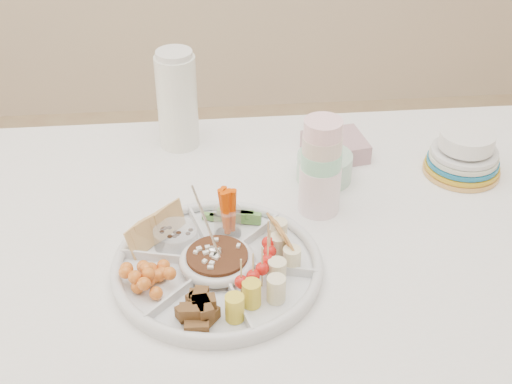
{
  "coord_description": "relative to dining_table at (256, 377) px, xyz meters",
  "views": [
    {
      "loc": [
        -0.1,
        -1.07,
        1.63
      ],
      "look_at": [
        0.0,
        0.02,
        0.87
      ],
      "focal_mm": 50.0,
      "sensor_mm": 36.0,
      "label": 1
    }
  ],
  "objects": [
    {
      "name": "cherries",
      "position": [
        -0.2,
        -0.11,
        0.42
      ],
      "size": [
        0.13,
        0.13,
        0.04
      ],
      "primitive_type": null,
      "rotation": [
        0.0,
        0.0,
        -0.25
      ],
      "color": "#ED9D40",
      "rests_on": "party_tray"
    },
    {
      "name": "party_tray",
      "position": [
        -0.08,
        -0.08,
        0.4
      ],
      "size": [
        0.46,
        0.46,
        0.04
      ],
      "primitive_type": "cylinder",
      "rotation": [
        0.0,
        0.0,
        -0.25
      ],
      "color": "silver",
      "rests_on": "dining_table"
    },
    {
      "name": "banana_tomato",
      "position": [
        0.02,
        -0.17,
        0.44
      ],
      "size": [
        0.13,
        0.13,
        0.09
      ],
      "primitive_type": null,
      "rotation": [
        0.0,
        0.0,
        -0.25
      ],
      "color": "#D8C682",
      "rests_on": "party_tray"
    },
    {
      "name": "napkin_stack",
      "position": [
        0.21,
        0.31,
        0.4
      ],
      "size": [
        0.15,
        0.14,
        0.04
      ],
      "primitive_type": "cube",
      "rotation": [
        0.0,
        0.0,
        0.17
      ],
      "color": "#B08590",
      "rests_on": "dining_table"
    },
    {
      "name": "carrot_cucumber",
      "position": [
        -0.04,
        0.05,
        0.44
      ],
      "size": [
        0.13,
        0.13,
        0.09
      ],
      "primitive_type": null,
      "rotation": [
        0.0,
        0.0,
        -0.25
      ],
      "color": "#DE4600",
      "rests_on": "party_tray"
    },
    {
      "name": "thermos",
      "position": [
        -0.14,
        0.4,
        0.5
      ],
      "size": [
        0.1,
        0.1,
        0.24
      ],
      "primitive_type": "cylinder",
      "rotation": [
        0.0,
        0.0,
        0.07
      ],
      "color": "white",
      "rests_on": "dining_table"
    },
    {
      "name": "bean_dip",
      "position": [
        -0.08,
        -0.08,
        0.41
      ],
      "size": [
        0.14,
        0.14,
        0.04
      ],
      "primitive_type": "cylinder",
      "rotation": [
        0.0,
        0.0,
        -0.25
      ],
      "color": "#34160B",
      "rests_on": "party_tray"
    },
    {
      "name": "dining_table",
      "position": [
        0.0,
        0.0,
        0.0
      ],
      "size": [
        1.52,
        1.02,
        0.76
      ],
      "primitive_type": "cube",
      "color": "white",
      "rests_on": "floor"
    },
    {
      "name": "granola_chunks",
      "position": [
        -0.11,
        -0.2,
        0.42
      ],
      "size": [
        0.13,
        0.13,
        0.05
      ],
      "primitive_type": null,
      "rotation": [
        0.0,
        0.0,
        -0.25
      ],
      "color": "#502F1C",
      "rests_on": "party_tray"
    },
    {
      "name": "plate_stack",
      "position": [
        0.48,
        0.21,
        0.43
      ],
      "size": [
        0.17,
        0.17,
        0.11
      ],
      "primitive_type": "cylinder",
      "rotation": [
        0.0,
        0.0,
        -0.03
      ],
      "color": "gold",
      "rests_on": "dining_table"
    },
    {
      "name": "cup_stack",
      "position": [
        0.14,
        0.11,
        0.5
      ],
      "size": [
        0.1,
        0.1,
        0.23
      ],
      "primitive_type": "cylinder",
      "rotation": [
        0.0,
        0.0,
        -0.26
      ],
      "color": "#ADC1A9",
      "rests_on": "dining_table"
    },
    {
      "name": "flower_bowl",
      "position": [
        0.17,
        0.22,
        0.42
      ],
      "size": [
        0.16,
        0.16,
        0.09
      ],
      "primitive_type": "cylinder",
      "rotation": [
        0.0,
        0.0,
        -0.38
      ],
      "color": "#A9D2BD",
      "rests_on": "dining_table"
    },
    {
      "name": "pita_raisins",
      "position": [
        -0.17,
        0.02,
        0.42
      ],
      "size": [
        0.14,
        0.14,
        0.06
      ],
      "primitive_type": null,
      "rotation": [
        0.0,
        0.0,
        -0.25
      ],
      "color": "#E2AE77",
      "rests_on": "party_tray"
    },
    {
      "name": "tortillas",
      "position": [
        0.05,
        -0.04,
        0.42
      ],
      "size": [
        0.11,
        0.11,
        0.06
      ],
      "primitive_type": null,
      "rotation": [
        0.0,
        0.0,
        -0.25
      ],
      "color": "#BD8C41",
      "rests_on": "party_tray"
    }
  ]
}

